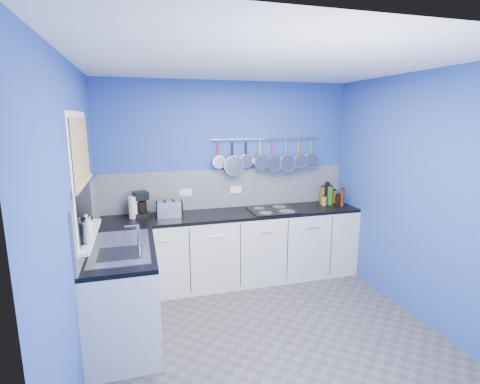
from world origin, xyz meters
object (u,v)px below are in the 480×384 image
soap_bottle_b (90,227)px  hob (273,210)px  canister (173,211)px  paper_towel (134,207)px  soap_bottle_a (87,229)px  coffee_maker (141,204)px  toaster (169,209)px

soap_bottle_b → hob: (2.02, 0.93, -0.23)m
canister → paper_towel: bearing=173.4°
soap_bottle_b → hob: 2.24m
soap_bottle_a → hob: bearing=28.8°
soap_bottle_a → paper_towel: 1.30m
coffee_maker → hob: 1.61m
soap_bottle_a → toaster: bearing=58.1°
paper_towel → canister: size_ratio=1.87×
soap_bottle_b → hob: bearing=24.8°
soap_bottle_b → toaster: soap_bottle_b is taller
coffee_maker → hob: size_ratio=0.52×
coffee_maker → canister: (0.36, -0.07, -0.08)m
paper_towel → soap_bottle_a: bearing=-105.4°
soap_bottle_a → canister: 1.45m
soap_bottle_a → coffee_maker: size_ratio=0.80×
soap_bottle_a → hob: size_ratio=0.42×
soap_bottle_a → toaster: (0.75, 1.20, -0.18)m
soap_bottle_a → paper_towel: soap_bottle_a is taller
paper_towel → canister: (0.45, -0.05, -0.06)m
coffee_maker → canister: 0.38m
paper_towel → toaster: (0.40, -0.05, -0.04)m
soap_bottle_b → coffee_maker: (0.43, 1.09, -0.09)m
soap_bottle_a → toaster: 1.43m
canister → soap_bottle_b: bearing=-128.0°
hob → paper_towel: bearing=175.4°
hob → soap_bottle_a: bearing=-151.2°
hob → toaster: bearing=175.9°
soap_bottle_a → toaster: soap_bottle_a is taller
soap_bottle_a → coffee_maker: soap_bottle_a is taller
paper_towel → toaster: 0.41m
toaster → canister: 0.05m
coffee_maker → toaster: coffee_maker is taller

